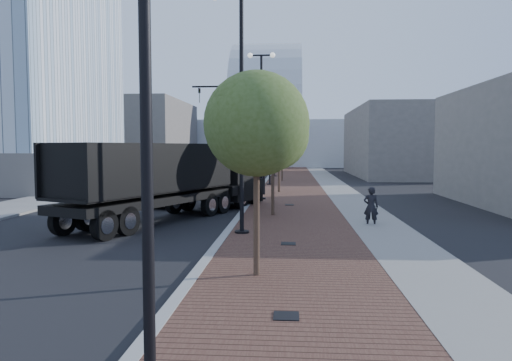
# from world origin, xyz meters

# --- Properties ---
(ground) EXTENTS (220.00, 220.00, 0.00)m
(ground) POSITION_xyz_m (0.00, 0.00, 0.00)
(ground) COLOR black
(sidewalk) EXTENTS (7.00, 140.00, 0.12)m
(sidewalk) POSITION_xyz_m (3.50, 40.00, 0.06)
(sidewalk) COLOR #4C2D23
(sidewalk) RESTS_ON ground
(concrete_strip) EXTENTS (2.40, 140.00, 0.13)m
(concrete_strip) POSITION_xyz_m (6.20, 40.00, 0.07)
(concrete_strip) COLOR slate
(concrete_strip) RESTS_ON ground
(curb) EXTENTS (0.30, 140.00, 0.14)m
(curb) POSITION_xyz_m (0.00, 40.00, 0.07)
(curb) COLOR gray
(curb) RESTS_ON ground
(west_sidewalk) EXTENTS (4.00, 140.00, 0.12)m
(west_sidewalk) POSITION_xyz_m (-13.00, 40.00, 0.06)
(west_sidewalk) COLOR slate
(west_sidewalk) RESTS_ON ground
(dump_truck) EXTENTS (7.74, 13.45, 3.57)m
(dump_truck) POSITION_xyz_m (-2.34, 15.95, 1.51)
(dump_truck) COLOR black
(dump_truck) RESTS_ON ground
(white_sedan) EXTENTS (2.45, 5.07, 1.60)m
(white_sedan) POSITION_xyz_m (-4.50, 19.42, 0.80)
(white_sedan) COLOR white
(white_sedan) RESTS_ON ground
(dark_car_mid) EXTENTS (2.65, 4.68, 1.23)m
(dark_car_mid) POSITION_xyz_m (-7.62, 25.43, 0.62)
(dark_car_mid) COLOR black
(dark_car_mid) RESTS_ON ground
(dark_car_far) EXTENTS (2.61, 4.77, 1.31)m
(dark_car_far) POSITION_xyz_m (-2.44, 41.28, 0.65)
(dark_car_far) COLOR black
(dark_car_far) RESTS_ON ground
(pedestrian) EXTENTS (0.67, 0.48, 1.73)m
(pedestrian) POSITION_xyz_m (5.90, 12.46, 0.86)
(pedestrian) COLOR black
(pedestrian) RESTS_ON ground
(streetlight_0) EXTENTS (1.72, 0.56, 9.28)m
(streetlight_0) POSITION_xyz_m (0.60, -2.00, 4.82)
(streetlight_0) COLOR black
(streetlight_0) RESTS_ON ground
(streetlight_1) EXTENTS (1.44, 0.56, 9.21)m
(streetlight_1) POSITION_xyz_m (0.49, 10.00, 4.34)
(streetlight_1) COLOR black
(streetlight_1) RESTS_ON ground
(streetlight_2) EXTENTS (1.72, 0.56, 9.28)m
(streetlight_2) POSITION_xyz_m (0.60, 22.00, 4.82)
(streetlight_2) COLOR black
(streetlight_2) RESTS_ON ground
(streetlight_3) EXTENTS (1.44, 0.56, 9.21)m
(streetlight_3) POSITION_xyz_m (0.49, 34.00, 4.34)
(streetlight_3) COLOR black
(streetlight_3) RESTS_ON ground
(streetlight_4) EXTENTS (1.72, 0.56, 9.28)m
(streetlight_4) POSITION_xyz_m (0.60, 46.00, 4.82)
(streetlight_4) COLOR black
(streetlight_4) RESTS_ON ground
(traffic_mast) EXTENTS (5.09, 0.20, 8.00)m
(traffic_mast) POSITION_xyz_m (-0.30, 25.00, 4.98)
(traffic_mast) COLOR black
(traffic_mast) RESTS_ON ground
(tree_0) EXTENTS (2.68, 2.68, 5.34)m
(tree_0) POSITION_xyz_m (1.65, 4.02, 3.99)
(tree_0) COLOR #382619
(tree_0) RESTS_ON ground
(tree_1) EXTENTS (2.43, 2.39, 5.19)m
(tree_1) POSITION_xyz_m (1.65, 15.02, 3.98)
(tree_1) COLOR #382619
(tree_1) RESTS_ON ground
(tree_2) EXTENTS (2.45, 2.41, 4.95)m
(tree_2) POSITION_xyz_m (1.65, 27.02, 3.73)
(tree_2) COLOR #382619
(tree_2) RESTS_ON ground
(tree_3) EXTENTS (2.81, 2.81, 5.29)m
(tree_3) POSITION_xyz_m (1.65, 39.02, 3.87)
(tree_3) COLOR #382619
(tree_3) RESTS_ON ground
(convention_center) EXTENTS (50.00, 30.00, 50.00)m
(convention_center) POSITION_xyz_m (-2.00, 85.00, 6.00)
(convention_center) COLOR #ADB2B7
(convention_center) RESTS_ON ground
(commercial_block_nw) EXTENTS (14.00, 20.00, 10.00)m
(commercial_block_nw) POSITION_xyz_m (-20.00, 60.00, 5.00)
(commercial_block_nw) COLOR #615C57
(commercial_block_nw) RESTS_ON ground
(commercial_block_ne) EXTENTS (12.00, 22.00, 8.00)m
(commercial_block_ne) POSITION_xyz_m (16.00, 50.00, 4.00)
(commercial_block_ne) COLOR #5E5A55
(commercial_block_ne) RESTS_ON ground
(utility_cover_0) EXTENTS (0.50, 0.50, 0.02)m
(utility_cover_0) POSITION_xyz_m (2.40, 1.00, 0.13)
(utility_cover_0) COLOR black
(utility_cover_0) RESTS_ON sidewalk
(utility_cover_1) EXTENTS (0.50, 0.50, 0.02)m
(utility_cover_1) POSITION_xyz_m (2.40, 8.00, 0.13)
(utility_cover_1) COLOR black
(utility_cover_1) RESTS_ON sidewalk
(utility_cover_2) EXTENTS (0.50, 0.50, 0.02)m
(utility_cover_2) POSITION_xyz_m (2.40, 19.00, 0.13)
(utility_cover_2) COLOR black
(utility_cover_2) RESTS_ON sidewalk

